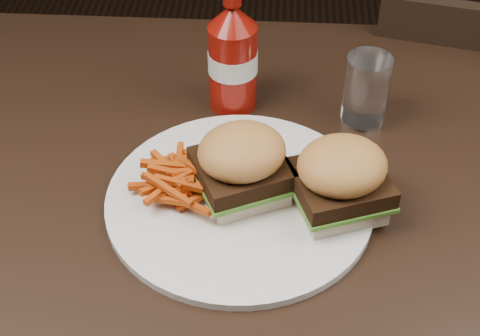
# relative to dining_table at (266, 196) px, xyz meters

# --- Properties ---
(dining_table) EXTENTS (1.20, 0.80, 0.04)m
(dining_table) POSITION_rel_dining_table_xyz_m (0.00, 0.00, 0.00)
(dining_table) COLOR black
(dining_table) RESTS_ON ground
(chair_far) EXTENTS (0.44, 0.44, 0.03)m
(chair_far) POSITION_rel_dining_table_xyz_m (0.38, 0.50, -0.30)
(chair_far) COLOR black
(chair_far) RESTS_ON ground
(plate) EXTENTS (0.33, 0.33, 0.01)m
(plate) POSITION_rel_dining_table_xyz_m (-0.03, -0.04, 0.03)
(plate) COLOR white
(plate) RESTS_ON dining_table
(sandwich_half_a) EXTENTS (0.12, 0.12, 0.02)m
(sandwich_half_a) POSITION_rel_dining_table_xyz_m (-0.03, -0.03, 0.04)
(sandwich_half_a) COLOR beige
(sandwich_half_a) RESTS_ON plate
(sandwich_half_b) EXTENTS (0.12, 0.12, 0.02)m
(sandwich_half_b) POSITION_rel_dining_table_xyz_m (0.09, -0.04, 0.04)
(sandwich_half_b) COLOR beige
(sandwich_half_b) RESTS_ON plate
(fries_pile) EXTENTS (0.12, 0.12, 0.04)m
(fries_pile) POSITION_rel_dining_table_xyz_m (-0.09, -0.02, 0.05)
(fries_pile) COLOR #AA4C15
(fries_pile) RESTS_ON plate
(ketchup_bottle) EXTENTS (0.08, 0.08, 0.14)m
(ketchup_bottle) POSITION_rel_dining_table_xyz_m (-0.05, 0.17, 0.08)
(ketchup_bottle) COLOR maroon
(ketchup_bottle) RESTS_ON dining_table
(tumbler) EXTENTS (0.08, 0.08, 0.10)m
(tumbler) POSITION_rel_dining_table_xyz_m (0.13, 0.14, 0.08)
(tumbler) COLOR white
(tumbler) RESTS_ON dining_table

